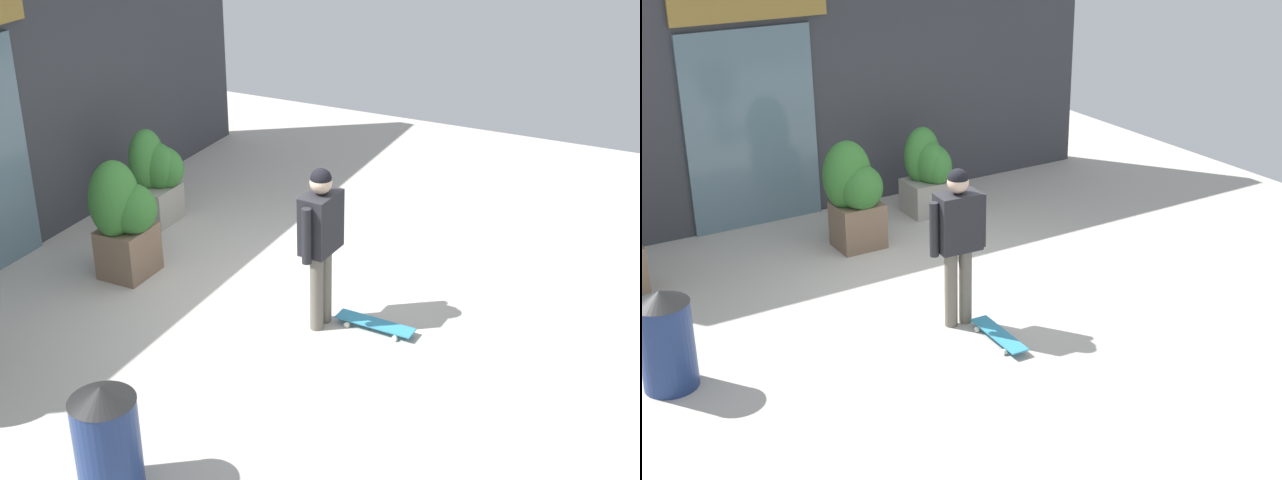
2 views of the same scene
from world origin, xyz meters
TOP-DOWN VIEW (x-y plane):
  - ground_plane at (0.00, 0.00)m, footprint 12.00×12.00m
  - building_facade at (-0.04, 3.16)m, footprint 8.17×0.31m
  - skateboarder at (-0.23, -0.63)m, footprint 0.60×0.29m
  - skateboard at (-0.09, -1.14)m, footprint 0.26×0.80m
  - planter_box_right at (1.08, 2.22)m, footprint 0.56×0.62m
  - planter_box_mid at (-0.25, 1.67)m, footprint 0.66×0.63m
  - trash_bin at (-2.99, -0.27)m, footprint 0.49×0.49m

SIDE VIEW (x-z plane):
  - ground_plane at x=0.00m, z-range 0.00..0.00m
  - skateboard at x=-0.09m, z-range 0.02..0.10m
  - trash_bin at x=-2.99m, z-range 0.00..0.94m
  - planter_box_right at x=1.08m, z-range 0.02..1.17m
  - planter_box_mid at x=-0.25m, z-range 0.07..1.39m
  - skateboarder at x=-0.23m, z-range 0.18..1.81m
  - building_facade at x=-0.04m, z-range -0.01..3.45m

